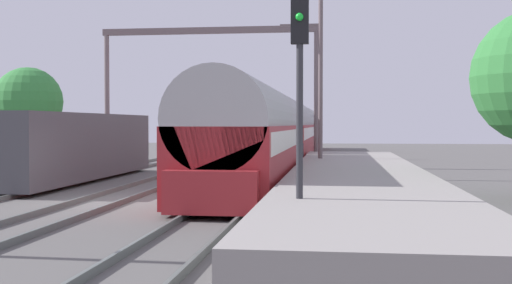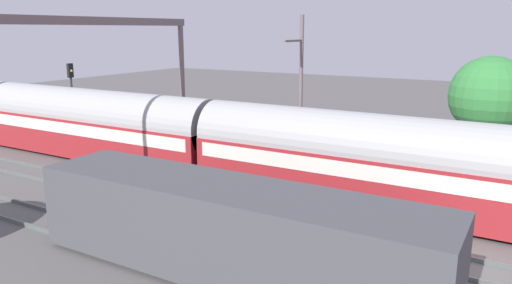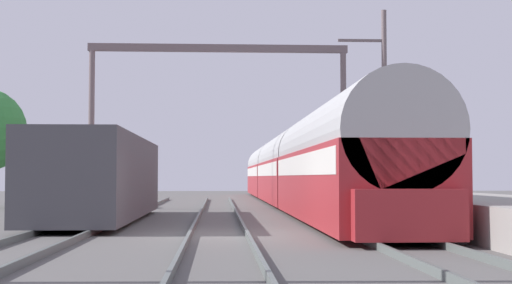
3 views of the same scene
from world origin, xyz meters
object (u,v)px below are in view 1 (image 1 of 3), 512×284
object	(u,v)px
railway_signal_near	(300,87)
catenary_gantry	(209,67)
railway_signal_far	(319,111)
person_crossing	(299,153)
passenger_train	(287,131)
freight_car	(71,146)

from	to	relation	value
railway_signal_near	catenary_gantry	xyz separation A→B (m)	(-6.38, 22.37, 2.45)
railway_signal_near	railway_signal_far	world-z (taller)	railway_signal_far
person_crossing	railway_signal_near	size ratio (longest dim) A/B	0.35
passenger_train	freight_car	size ratio (longest dim) A/B	3.78
railway_signal_far	passenger_train	bearing A→B (deg)	-114.52
railway_signal_near	railway_signal_far	bearing A→B (deg)	90.83
person_crossing	railway_signal_near	distance (m)	17.99
freight_car	railway_signal_near	distance (m)	16.53
passenger_train	person_crossing	xyz separation A→B (m)	(1.32, -9.34, -0.94)
passenger_train	catenary_gantry	bearing A→B (deg)	-129.88
freight_car	railway_signal_far	bearing A→B (deg)	61.92
person_crossing	passenger_train	bearing A→B (deg)	98.38
passenger_train	railway_signal_near	distance (m)	27.30
person_crossing	railway_signal_far	size ratio (longest dim) A/B	0.33
passenger_train	catenary_gantry	size ratio (longest dim) A/B	3.96
passenger_train	freight_car	xyz separation A→B (m)	(-8.02, -14.43, -0.50)
passenger_train	railway_signal_far	xyz separation A→B (m)	(1.92, 4.20, 1.34)
person_crossing	railway_signal_far	bearing A→B (deg)	87.80
catenary_gantry	railway_signal_near	bearing A→B (deg)	-74.07
passenger_train	catenary_gantry	distance (m)	7.24
freight_car	catenary_gantry	distance (m)	11.23
railway_signal_far	freight_car	bearing A→B (deg)	-118.08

